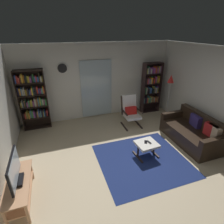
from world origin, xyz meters
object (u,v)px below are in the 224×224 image
(lounge_armchair, at_px, (131,110))
(tv_remote, at_px, (149,142))
(bookshelf_near_sofa, at_px, (151,86))
(bookshelf_near_tv, at_px, (33,99))
(leather_sofa, at_px, (193,132))
(floor_lamp_by_shelf, at_px, (170,83))
(television, at_px, (14,171))
(cell_phone, at_px, (146,142))
(ottoman, at_px, (147,145))
(wall_clock, at_px, (62,68))
(tv_stand, at_px, (19,188))

(lounge_armchair, relative_size, tv_remote, 7.10)
(bookshelf_near_sofa, bearing_deg, bookshelf_near_tv, 179.43)
(leather_sofa, distance_m, floor_lamp_by_shelf, 1.81)
(television, relative_size, cell_phone, 5.88)
(ottoman, bearing_deg, wall_clock, 122.57)
(television, relative_size, ottoman, 1.48)
(tv_remote, distance_m, floor_lamp_by_shelf, 2.48)
(tv_remote, xyz_separation_m, wall_clock, (-1.75, 2.63, 1.46))
(television, distance_m, bookshelf_near_sofa, 5.21)
(ottoman, xyz_separation_m, cell_phone, (-0.00, 0.04, 0.07))
(tv_stand, xyz_separation_m, cell_phone, (2.88, 0.48, 0.07))
(television, xyz_separation_m, leather_sofa, (4.45, 0.56, -0.42))
(bookshelf_near_tv, bearing_deg, bookshelf_near_sofa, -0.57)
(bookshelf_near_sofa, xyz_separation_m, tv_remote, (-1.39, -2.43, -0.63))
(bookshelf_near_tv, relative_size, leather_sofa, 1.10)
(ottoman, bearing_deg, cell_phone, 95.82)
(tv_remote, bearing_deg, bookshelf_near_tv, 126.14)
(bookshelf_near_sofa, bearing_deg, lounge_armchair, -145.67)
(ottoman, height_order, cell_phone, cell_phone)
(leather_sofa, height_order, wall_clock, wall_clock)
(cell_phone, bearing_deg, bookshelf_near_tv, 167.40)
(cell_phone, bearing_deg, television, -140.94)
(leather_sofa, relative_size, cell_phone, 12.44)
(bookshelf_near_tv, bearing_deg, leather_sofa, -28.89)
(television, xyz_separation_m, cell_phone, (2.88, 0.47, -0.34))
(television, relative_size, lounge_armchair, 0.81)
(bookshelf_near_tv, distance_m, ottoman, 3.71)
(wall_clock, bearing_deg, ottoman, -57.43)
(television, xyz_separation_m, bookshelf_near_sofa, (4.34, 2.87, 0.29))
(bookshelf_near_tv, xyz_separation_m, leather_sofa, (4.25, -2.34, -0.70))
(television, xyz_separation_m, lounge_armchair, (3.17, 2.07, -0.19))
(ottoman, relative_size, tv_remote, 3.85)
(leather_sofa, xyz_separation_m, wall_clock, (-3.25, 2.50, 1.55))
(lounge_armchair, bearing_deg, leather_sofa, -49.69)
(floor_lamp_by_shelf, xyz_separation_m, wall_clock, (-3.38, 1.01, 0.53))
(lounge_armchair, bearing_deg, floor_lamp_by_shelf, -0.72)
(bookshelf_near_tv, relative_size, wall_clock, 6.58)
(wall_clock, bearing_deg, leather_sofa, -37.53)
(wall_clock, bearing_deg, tv_stand, -111.31)
(ottoman, distance_m, wall_clock, 3.49)
(bookshelf_near_sofa, height_order, ottoman, bookshelf_near_sofa)
(bookshelf_near_sofa, bearing_deg, tv_stand, -146.44)
(bookshelf_near_tv, height_order, lounge_armchair, bookshelf_near_tv)
(wall_clock, bearing_deg, cell_phone, -57.06)
(bookshelf_near_sofa, relative_size, tv_remote, 13.11)
(bookshelf_near_tv, distance_m, lounge_armchair, 3.12)
(television, xyz_separation_m, ottoman, (2.88, 0.43, -0.41))
(bookshelf_near_tv, xyz_separation_m, ottoman, (2.68, -2.48, -0.69))
(leather_sofa, relative_size, wall_clock, 6.01)
(tv_stand, distance_m, bookshelf_near_tv, 3.01)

